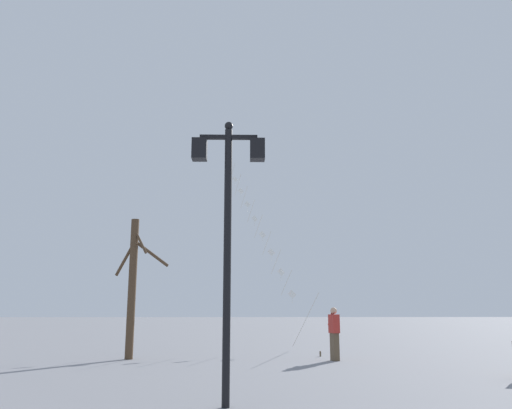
% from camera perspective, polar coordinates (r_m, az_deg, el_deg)
% --- Properties ---
extents(ground_plane, '(160.00, 160.00, 0.00)m').
position_cam_1_polar(ground_plane, '(22.86, 1.82, -15.84)').
color(ground_plane, gray).
extents(twin_lantern_lamp_post, '(1.38, 0.28, 5.20)m').
position_cam_1_polar(twin_lantern_lamp_post, '(9.42, -3.19, 0.06)').
color(twin_lantern_lamp_post, black).
rests_on(twin_lantern_lamp_post, ground_plane).
extents(kite_train, '(3.88, 11.37, 10.29)m').
position_cam_1_polar(kite_train, '(24.92, 0.48, -2.94)').
color(kite_train, brown).
rests_on(kite_train, ground_plane).
extents(kite_flyer, '(0.34, 0.63, 1.71)m').
position_cam_1_polar(kite_flyer, '(17.38, 8.80, -14.05)').
color(kite_flyer, brown).
rests_on(kite_flyer, ground_plane).
extents(bare_tree, '(1.95, 1.62, 4.77)m').
position_cam_1_polar(bare_tree, '(18.21, -13.71, -8.57)').
color(bare_tree, '#4C3826').
rests_on(bare_tree, ground_plane).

